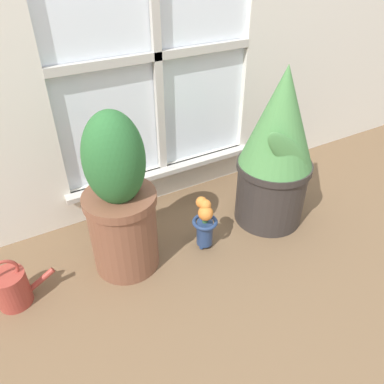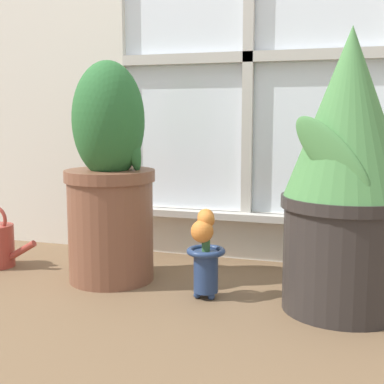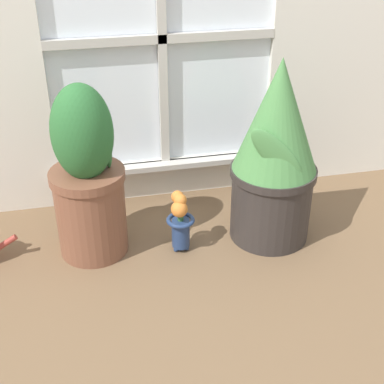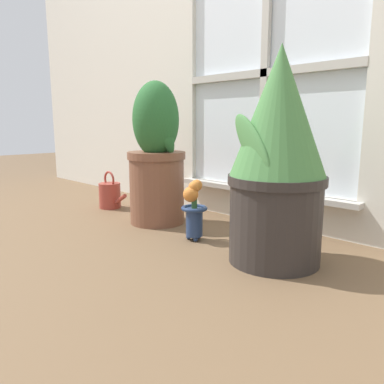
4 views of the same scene
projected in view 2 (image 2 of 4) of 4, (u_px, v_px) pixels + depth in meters
The scene contains 4 objects.
ground_plane at pixel (203, 310), 1.41m from camera, with size 10.00×10.00×0.00m, color brown.
potted_plant_left at pixel (110, 181), 1.63m from camera, with size 0.28×0.28×0.67m.
potted_plant_right at pixel (347, 172), 1.37m from camera, with size 0.33×0.33×0.73m.
flower_vase at pixel (205, 251), 1.49m from camera, with size 0.11×0.11×0.25m.
Camera 2 is at (0.38, -1.30, 0.51)m, focal length 50.00 mm.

